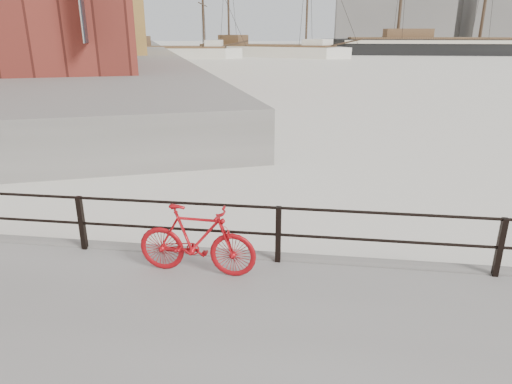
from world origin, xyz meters
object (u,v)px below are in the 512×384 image
at_px(bicycle, 196,240).
at_px(workboat_far, 64,68).
at_px(barque_black, 477,55).
at_px(schooner_mid, 266,57).
at_px(schooner_left, 171,58).

bearing_deg(bicycle, workboat_far, 125.26).
bearing_deg(barque_black, workboat_far, -147.04).
xyz_separation_m(bicycle, barque_black, (29.92, 85.46, -0.93)).
xyz_separation_m(bicycle, schooner_mid, (-7.69, 73.93, -0.93)).
bearing_deg(schooner_left, workboat_far, -113.57).
distance_m(barque_black, schooner_mid, 39.34).
distance_m(bicycle, schooner_left, 70.65).
bearing_deg(workboat_far, barque_black, 13.74).
distance_m(barque_black, schooner_left, 55.35).
relative_size(barque_black, workboat_far, 5.27).
relative_size(schooner_mid, schooner_left, 1.31).
relative_size(bicycle, schooner_mid, 0.06).
bearing_deg(barque_black, schooner_mid, -164.35).
relative_size(bicycle, workboat_far, 0.16).
bearing_deg(schooner_left, barque_black, 11.76).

